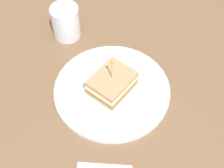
% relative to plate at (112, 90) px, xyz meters
% --- Properties ---
extents(ground_plane, '(1.02, 1.02, 0.02)m').
position_rel_plate_xyz_m(ground_plane, '(0.00, 0.00, -0.02)').
color(ground_plane, brown).
extents(plate, '(0.29, 0.29, 0.01)m').
position_rel_plate_xyz_m(plate, '(0.00, 0.00, 0.00)').
color(plate, white).
rests_on(plate, ground_plane).
extents(sandwich_half_center, '(0.13, 0.13, 0.11)m').
position_rel_plate_xyz_m(sandwich_half_center, '(0.00, 0.00, 0.03)').
color(sandwich_half_center, tan).
rests_on(sandwich_half_center, plate).
extents(drink_glass, '(0.08, 0.08, 0.10)m').
position_rel_plate_xyz_m(drink_glass, '(-0.22, -0.08, 0.04)').
color(drink_glass, silver).
rests_on(drink_glass, ground_plane).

